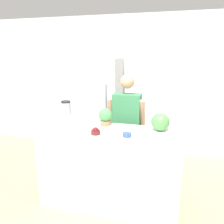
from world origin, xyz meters
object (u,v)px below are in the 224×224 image
blender (66,112)px  potted_plant (105,117)px  bowl_small_blue (127,135)px  person (127,126)px  bowl_cream (111,131)px  refrigerator (100,108)px  watermelon (160,122)px  bowl_cherries (96,131)px

blender → potted_plant: bearing=1.2°
bowl_small_blue → blender: (-0.94, 0.33, 0.12)m
person → bowl_cream: person is taller
refrigerator → blender: refrigerator is taller
watermelon → blender: 1.30m
watermelon → blender: bearing=177.7°
person → watermelon: size_ratio=7.18×
bowl_cream → person: bearing=86.8°
refrigerator → bowl_small_blue: size_ratio=17.33×
blender → potted_plant: (0.57, 0.01, -0.02)m
bowl_cream → bowl_small_blue: 0.20m
refrigerator → potted_plant: bearing=-67.7°
bowl_cherries → potted_plant: bearing=87.3°
watermelon → refrigerator: bearing=135.8°
watermelon → bowl_cherries: size_ratio=2.01×
person → watermelon: person is taller
watermelon → blender: blender is taller
refrigerator → bowl_cream: size_ratio=12.26×
watermelon → bowl_small_blue: bearing=-142.5°
refrigerator → blender: (-0.13, -1.08, 0.18)m
bowl_cherries → blender: size_ratio=0.36×
person → potted_plant: (-0.21, -0.42, 0.25)m
bowl_small_blue → potted_plant: bearing=137.0°
refrigerator → bowl_cream: (0.61, -1.40, 0.08)m
bowl_small_blue → bowl_cherries: bearing=-177.1°
watermelon → bowl_small_blue: (-0.36, -0.28, -0.10)m
blender → refrigerator: bearing=82.9°
person → bowl_cream: (-0.04, -0.75, 0.17)m
refrigerator → bowl_cream: 1.53m
refrigerator → potted_plant: size_ratio=7.72×
bowl_cherries → blender: 0.67m
bowl_cream → potted_plant: size_ratio=0.63×
person → bowl_cream: bearing=-93.2°
refrigerator → watermelon: refrigerator is taller
watermelon → potted_plant: size_ratio=0.95×
bowl_cream → blender: (-0.74, 0.32, 0.10)m
blender → watermelon: bearing=-2.3°
refrigerator → bowl_small_blue: (0.81, -1.41, 0.06)m
bowl_cream → blender: bearing=156.8°
blender → person: bearing=29.0°
bowl_cherries → bowl_cream: bearing=9.8°
person → blender: person is taller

